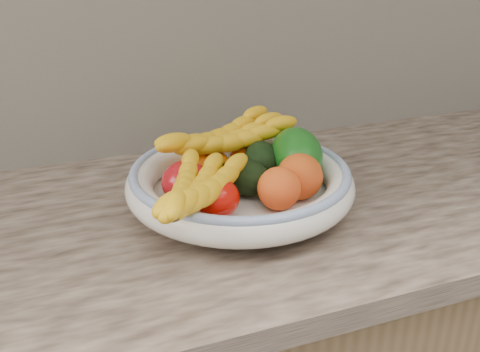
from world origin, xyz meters
name	(u,v)px	position (x,y,z in m)	size (l,w,h in m)	color
fruit_bowl	(240,182)	(0.00, 1.66, 0.95)	(0.39, 0.39, 0.08)	white
clementine_back_left	(206,161)	(-0.03, 1.76, 0.95)	(0.05, 0.05, 0.05)	orange
clementine_back_right	(243,157)	(0.04, 1.75, 0.95)	(0.05, 0.05, 0.05)	#E85204
clementine_back_mid	(216,164)	(-0.02, 1.74, 0.95)	(0.05, 0.05, 0.04)	#FA6A05
clementine_extra	(204,165)	(-0.04, 1.74, 0.95)	(0.05, 0.05, 0.04)	#F26005
tomato_left	(186,182)	(-0.09, 1.66, 0.96)	(0.08, 0.08, 0.07)	#A30E15
tomato_near_left	(217,198)	(-0.06, 1.59, 0.96)	(0.07, 0.07, 0.06)	red
avocado_center	(244,177)	(0.00, 1.65, 0.96)	(0.06, 0.09, 0.06)	black
avocado_right	(262,159)	(0.06, 1.71, 0.96)	(0.06, 0.09, 0.06)	black
green_mango	(296,155)	(0.11, 1.68, 0.98)	(0.09, 0.13, 0.10)	#0E4E0F
peach_front	(279,188)	(0.04, 1.58, 0.97)	(0.07, 0.07, 0.07)	orange
peach_right	(300,177)	(0.09, 1.61, 0.97)	(0.08, 0.08, 0.08)	orange
banana_bunch_back	(224,142)	(0.00, 1.75, 0.99)	(0.29, 0.11, 0.08)	yellow
banana_bunch_front	(195,194)	(-0.10, 1.57, 0.98)	(0.29, 0.11, 0.08)	yellow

